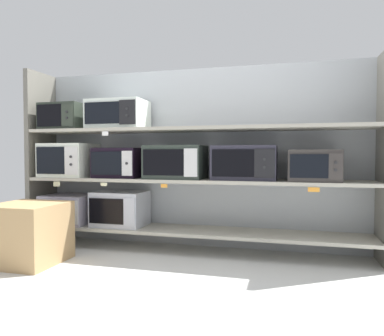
{
  "coord_description": "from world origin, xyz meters",
  "views": [
    {
      "loc": [
        0.87,
        -3.27,
        0.9
      ],
      "look_at": [
        0.0,
        0.0,
        0.78
      ],
      "focal_mm": 34.17,
      "sensor_mm": 36.0,
      "label": 1
    }
  ],
  "objects_px": {
    "microwave_8": "(118,115)",
    "microwave_7": "(66,117)",
    "shipping_carton": "(28,233)",
    "microwave_5": "(244,163)",
    "microwave_0": "(69,209)",
    "microwave_1": "(120,209)",
    "microwave_3": "(119,163)",
    "microwave_2": "(69,160)",
    "microwave_6": "(314,165)",
    "microwave_4": "(176,162)"
  },
  "relations": [
    {
      "from": "microwave_1",
      "to": "microwave_8",
      "type": "relative_size",
      "value": 0.91
    },
    {
      "from": "microwave_1",
      "to": "shipping_carton",
      "type": "distance_m",
      "value": 0.86
    },
    {
      "from": "microwave_0",
      "to": "microwave_3",
      "type": "height_order",
      "value": "microwave_3"
    },
    {
      "from": "shipping_carton",
      "to": "microwave_5",
      "type": "bearing_deg",
      "value": 22.15
    },
    {
      "from": "microwave_2",
      "to": "microwave_6",
      "type": "xyz_separation_m",
      "value": [
        2.36,
        0.0,
        -0.03
      ]
    },
    {
      "from": "microwave_3",
      "to": "microwave_5",
      "type": "relative_size",
      "value": 0.79
    },
    {
      "from": "microwave_0",
      "to": "shipping_carton",
      "type": "height_order",
      "value": "shipping_carton"
    },
    {
      "from": "microwave_0",
      "to": "microwave_5",
      "type": "xyz_separation_m",
      "value": [
        1.78,
        -0.0,
        0.48
      ]
    },
    {
      "from": "microwave_1",
      "to": "shipping_carton",
      "type": "bearing_deg",
      "value": -125.45
    },
    {
      "from": "shipping_carton",
      "to": "microwave_1",
      "type": "bearing_deg",
      "value": 54.55
    },
    {
      "from": "microwave_1",
      "to": "microwave_8",
      "type": "height_order",
      "value": "microwave_8"
    },
    {
      "from": "microwave_0",
      "to": "microwave_7",
      "type": "relative_size",
      "value": 1.12
    },
    {
      "from": "microwave_2",
      "to": "shipping_carton",
      "type": "relative_size",
      "value": 0.9
    },
    {
      "from": "microwave_5",
      "to": "microwave_6",
      "type": "distance_m",
      "value": 0.59
    },
    {
      "from": "microwave_6",
      "to": "microwave_7",
      "type": "relative_size",
      "value": 1.01
    },
    {
      "from": "microwave_1",
      "to": "microwave_4",
      "type": "relative_size",
      "value": 0.92
    },
    {
      "from": "microwave_3",
      "to": "shipping_carton",
      "type": "bearing_deg",
      "value": -125.05
    },
    {
      "from": "microwave_5",
      "to": "microwave_8",
      "type": "xyz_separation_m",
      "value": [
        -1.23,
        0.0,
        0.46
      ]
    },
    {
      "from": "microwave_2",
      "to": "microwave_8",
      "type": "xyz_separation_m",
      "value": [
        0.55,
        0.0,
        0.44
      ]
    },
    {
      "from": "microwave_5",
      "to": "microwave_6",
      "type": "relative_size",
      "value": 1.31
    },
    {
      "from": "microwave_0",
      "to": "microwave_7",
      "type": "xyz_separation_m",
      "value": [
        -0.03,
        -0.0,
        0.93
      ]
    },
    {
      "from": "microwave_1",
      "to": "microwave_4",
      "type": "bearing_deg",
      "value": -0.02
    },
    {
      "from": "microwave_2",
      "to": "shipping_carton",
      "type": "height_order",
      "value": "microwave_2"
    },
    {
      "from": "microwave_1",
      "to": "microwave_7",
      "type": "relative_size",
      "value": 1.17
    },
    {
      "from": "microwave_5",
      "to": "microwave_7",
      "type": "bearing_deg",
      "value": -179.99
    },
    {
      "from": "microwave_2",
      "to": "shipping_carton",
      "type": "bearing_deg",
      "value": -84.52
    },
    {
      "from": "microwave_7",
      "to": "shipping_carton",
      "type": "distance_m",
      "value": 1.25
    },
    {
      "from": "microwave_3",
      "to": "microwave_5",
      "type": "bearing_deg",
      "value": -0.0
    },
    {
      "from": "microwave_3",
      "to": "microwave_8",
      "type": "relative_size",
      "value": 0.81
    },
    {
      "from": "microwave_8",
      "to": "microwave_2",
      "type": "bearing_deg",
      "value": -179.98
    },
    {
      "from": "microwave_5",
      "to": "microwave_1",
      "type": "bearing_deg",
      "value": 179.99
    },
    {
      "from": "microwave_2",
      "to": "microwave_3",
      "type": "height_order",
      "value": "microwave_2"
    },
    {
      "from": "shipping_carton",
      "to": "microwave_2",
      "type": "bearing_deg",
      "value": 95.48
    },
    {
      "from": "microwave_7",
      "to": "microwave_8",
      "type": "distance_m",
      "value": 0.58
    },
    {
      "from": "microwave_5",
      "to": "microwave_0",
      "type": "bearing_deg",
      "value": 180.0
    },
    {
      "from": "microwave_2",
      "to": "microwave_7",
      "type": "height_order",
      "value": "microwave_7"
    },
    {
      "from": "microwave_7",
      "to": "microwave_3",
      "type": "bearing_deg",
      "value": 0.02
    },
    {
      "from": "microwave_6",
      "to": "microwave_8",
      "type": "height_order",
      "value": "microwave_8"
    },
    {
      "from": "microwave_0",
      "to": "microwave_1",
      "type": "distance_m",
      "value": 0.57
    },
    {
      "from": "microwave_3",
      "to": "microwave_5",
      "type": "distance_m",
      "value": 1.22
    },
    {
      "from": "microwave_3",
      "to": "microwave_0",
      "type": "bearing_deg",
      "value": 179.99
    },
    {
      "from": "microwave_8",
      "to": "microwave_1",
      "type": "bearing_deg",
      "value": 0.32
    },
    {
      "from": "microwave_0",
      "to": "microwave_1",
      "type": "xyz_separation_m",
      "value": [
        0.57,
        0.0,
        0.02
      ]
    },
    {
      "from": "microwave_0",
      "to": "microwave_4",
      "type": "height_order",
      "value": "microwave_4"
    },
    {
      "from": "microwave_3",
      "to": "microwave_8",
      "type": "xyz_separation_m",
      "value": [
        -0.01,
        0.0,
        0.47
      ]
    },
    {
      "from": "microwave_1",
      "to": "microwave_4",
      "type": "height_order",
      "value": "microwave_4"
    },
    {
      "from": "microwave_2",
      "to": "microwave_8",
      "type": "distance_m",
      "value": 0.7
    },
    {
      "from": "microwave_7",
      "to": "microwave_1",
      "type": "bearing_deg",
      "value": 0.04
    },
    {
      "from": "microwave_8",
      "to": "microwave_7",
      "type": "bearing_deg",
      "value": -179.96
    },
    {
      "from": "microwave_1",
      "to": "microwave_6",
      "type": "xyz_separation_m",
      "value": [
        1.8,
        -0.0,
        0.44
      ]
    }
  ]
}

